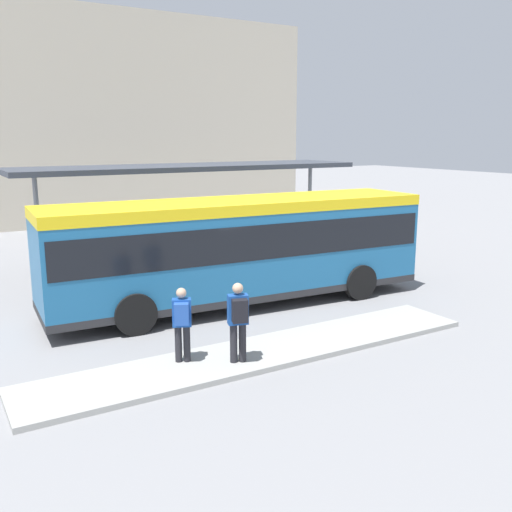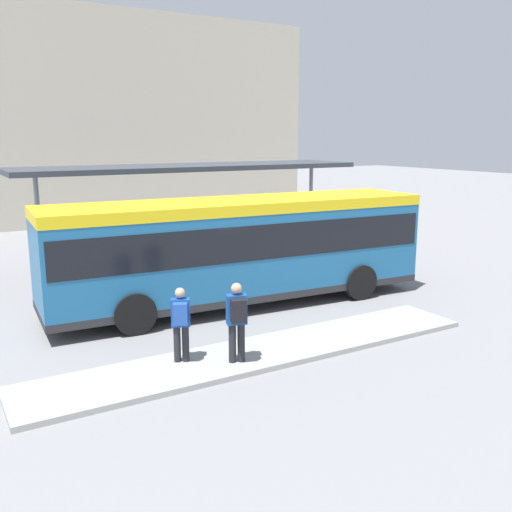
# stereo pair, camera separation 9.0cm
# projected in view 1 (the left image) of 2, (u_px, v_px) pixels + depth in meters

# --- Properties ---
(ground_plane) EXTENTS (120.00, 120.00, 0.00)m
(ground_plane) POSITION_uv_depth(u_px,v_px,m) (240.00, 304.00, 16.68)
(ground_plane) COLOR gray
(curb_island) EXTENTS (10.72, 1.80, 0.12)m
(curb_island) POSITION_uv_depth(u_px,v_px,m) (263.00, 353.00, 12.77)
(curb_island) COLOR #9E9E99
(curb_island) RESTS_ON ground_plane
(city_bus) EXTENTS (11.20, 3.16, 3.06)m
(city_bus) POSITION_uv_depth(u_px,v_px,m) (240.00, 244.00, 16.31)
(city_bus) COLOR #1E6093
(city_bus) RESTS_ON ground_plane
(pedestrian_waiting) EXTENTS (0.48, 0.52, 1.72)m
(pedestrian_waiting) POSITION_uv_depth(u_px,v_px,m) (238.00, 318.00, 11.85)
(pedestrian_waiting) COLOR #232328
(pedestrian_waiting) RESTS_ON curb_island
(pedestrian_companion) EXTENTS (0.48, 0.51, 1.62)m
(pedestrian_companion) POSITION_uv_depth(u_px,v_px,m) (182.00, 320.00, 11.89)
(pedestrian_companion) COLOR #232328
(pedestrian_companion) RESTS_ON curb_island
(bicycle_white) EXTENTS (0.48, 1.51, 0.66)m
(bicycle_white) POSITION_uv_depth(u_px,v_px,m) (384.00, 245.00, 23.94)
(bicycle_white) COLOR black
(bicycle_white) RESTS_ON ground_plane
(bicycle_orange) EXTENTS (0.48, 1.64, 0.71)m
(bicycle_orange) POSITION_uv_depth(u_px,v_px,m) (377.00, 241.00, 24.65)
(bicycle_orange) COLOR black
(bicycle_orange) RESTS_ON ground_plane
(bicycle_blue) EXTENTS (0.48, 1.56, 0.67)m
(bicycle_blue) POSITION_uv_depth(u_px,v_px,m) (363.00, 239.00, 25.20)
(bicycle_blue) COLOR black
(bicycle_blue) RESTS_ON ground_plane
(station_shelter) EXTENTS (13.09, 3.15, 3.77)m
(station_shelter) POSITION_uv_depth(u_px,v_px,m) (190.00, 168.00, 21.37)
(station_shelter) COLOR #383D47
(station_shelter) RESTS_ON ground_plane
(potted_planter_near_shelter) EXTENTS (1.03, 1.03, 1.37)m
(potted_planter_near_shelter) POSITION_uv_depth(u_px,v_px,m) (148.00, 269.00, 18.08)
(potted_planter_near_shelter) COLOR slate
(potted_planter_near_shelter) RESTS_ON ground_plane
(station_building) EXTENTS (23.51, 12.75, 11.58)m
(station_building) POSITION_uv_depth(u_px,v_px,m) (89.00, 121.00, 36.50)
(station_building) COLOR #BCB29E
(station_building) RESTS_ON ground_plane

